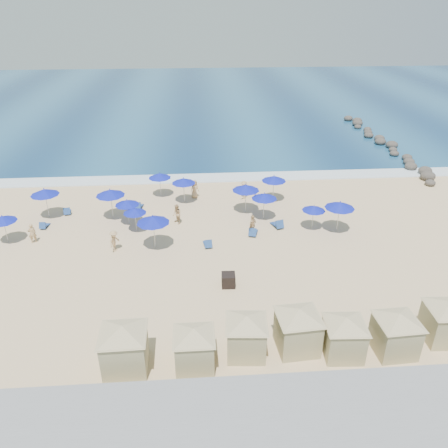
{
  "coord_description": "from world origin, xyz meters",
  "views": [
    {
      "loc": [
        0.32,
        -26.25,
        16.34
      ],
      "look_at": [
        2.45,
        3.0,
        1.16
      ],
      "focal_mm": 35.0,
      "sensor_mm": 36.0,
      "label": 1
    }
  ],
  "objects_px": {
    "umbrella_4": "(160,176)",
    "beachgoer_1": "(177,214)",
    "cabana_4": "(345,331)",
    "umbrella_1": "(3,219)",
    "rock_jetty": "(384,143)",
    "cabana_6": "(447,315)",
    "cabana_0": "(124,341)",
    "beachgoer_0": "(32,233)",
    "beachgoer_5": "(114,241)",
    "beachgoer_4": "(195,189)",
    "umbrella_8": "(264,196)",
    "cabana_5": "(397,328)",
    "umbrella_5": "(127,202)",
    "umbrella_11": "(340,205)",
    "beachgoer_3": "(244,190)",
    "cabana_3": "(298,324)",
    "umbrella_7": "(184,181)",
    "umbrella_9": "(274,178)",
    "beachgoer_2": "(253,225)",
    "umbrella_2": "(110,193)",
    "cabana_1": "(194,342)",
    "umbrella_3": "(135,211)",
    "umbrella_0": "(44,192)",
    "umbrella_10": "(314,208)",
    "trash_bin": "(228,280)",
    "umbrella_12": "(246,188)",
    "cabana_2": "(246,330)",
    "umbrella_6": "(153,220)"
  },
  "relations": [
    {
      "from": "beachgoer_4",
      "to": "beachgoer_5",
      "type": "relative_size",
      "value": 1.06
    },
    {
      "from": "trash_bin",
      "to": "cabana_1",
      "type": "bearing_deg",
      "value": -106.54
    },
    {
      "from": "umbrella_9",
      "to": "beachgoer_2",
      "type": "xyz_separation_m",
      "value": [
        -2.7,
        -6.32,
        -1.29
      ]
    },
    {
      "from": "cabana_1",
      "to": "umbrella_3",
      "type": "distance_m",
      "value": 15.18
    },
    {
      "from": "umbrella_10",
      "to": "beachgoer_2",
      "type": "bearing_deg",
      "value": -172.28
    },
    {
      "from": "cabana_4",
      "to": "umbrella_7",
      "type": "distance_m",
      "value": 21.21
    },
    {
      "from": "beachgoer_0",
      "to": "beachgoer_5",
      "type": "bearing_deg",
      "value": 135.0
    },
    {
      "from": "umbrella_11",
      "to": "beachgoer_3",
      "type": "bearing_deg",
      "value": 133.69
    },
    {
      "from": "umbrella_1",
      "to": "trash_bin",
      "type": "bearing_deg",
      "value": -22.9
    },
    {
      "from": "cabana_6",
      "to": "umbrella_8",
      "type": "distance_m",
      "value": 16.72
    },
    {
      "from": "umbrella_4",
      "to": "beachgoer_4",
      "type": "relative_size",
      "value": 1.37
    },
    {
      "from": "umbrella_12",
      "to": "cabana_5",
      "type": "bearing_deg",
      "value": -71.55
    },
    {
      "from": "cabana_0",
      "to": "beachgoer_3",
      "type": "xyz_separation_m",
      "value": [
        8.13,
        20.12,
        -0.8
      ]
    },
    {
      "from": "cabana_6",
      "to": "umbrella_0",
      "type": "height_order",
      "value": "cabana_6"
    },
    {
      "from": "cabana_6",
      "to": "umbrella_2",
      "type": "height_order",
      "value": "cabana_6"
    },
    {
      "from": "umbrella_10",
      "to": "beachgoer_4",
      "type": "xyz_separation_m",
      "value": [
        -9.24,
        6.85,
        -0.96
      ]
    },
    {
      "from": "umbrella_8",
      "to": "umbrella_12",
      "type": "xyz_separation_m",
      "value": [
        -1.36,
        1.37,
        0.21
      ]
    },
    {
      "from": "umbrella_8",
      "to": "umbrella_9",
      "type": "xyz_separation_m",
      "value": [
        1.42,
        3.6,
        0.09
      ]
    },
    {
      "from": "umbrella_5",
      "to": "umbrella_11",
      "type": "bearing_deg",
      "value": -8.58
    },
    {
      "from": "cabana_1",
      "to": "cabana_3",
      "type": "bearing_deg",
      "value": 8.91
    },
    {
      "from": "umbrella_12",
      "to": "cabana_3",
      "type": "bearing_deg",
      "value": -87.32
    },
    {
      "from": "cabana_0",
      "to": "cabana_2",
      "type": "xyz_separation_m",
      "value": [
        6.02,
        0.54,
        -0.13
      ]
    },
    {
      "from": "rock_jetty",
      "to": "cabana_6",
      "type": "distance_m",
      "value": 35.59
    },
    {
      "from": "cabana_3",
      "to": "umbrella_5",
      "type": "height_order",
      "value": "cabana_3"
    },
    {
      "from": "cabana_2",
      "to": "umbrella_11",
      "type": "height_order",
      "value": "cabana_2"
    },
    {
      "from": "cabana_3",
      "to": "umbrella_7",
      "type": "bearing_deg",
      "value": 107.6
    },
    {
      "from": "umbrella_2",
      "to": "umbrella_9",
      "type": "relative_size",
      "value": 1.08
    },
    {
      "from": "cabana_2",
      "to": "umbrella_8",
      "type": "xyz_separation_m",
      "value": [
        3.27,
        15.31,
        0.54
      ]
    },
    {
      "from": "umbrella_2",
      "to": "beachgoer_3",
      "type": "bearing_deg",
      "value": 16.12
    },
    {
      "from": "cabana_1",
      "to": "beachgoer_5",
      "type": "height_order",
      "value": "cabana_1"
    },
    {
      "from": "umbrella_4",
      "to": "beachgoer_1",
      "type": "height_order",
      "value": "umbrella_4"
    },
    {
      "from": "cabana_4",
      "to": "beachgoer_0",
      "type": "relative_size",
      "value": 2.66
    },
    {
      "from": "umbrella_0",
      "to": "beachgoer_1",
      "type": "height_order",
      "value": "umbrella_0"
    },
    {
      "from": "cabana_2",
      "to": "umbrella_2",
      "type": "relative_size",
      "value": 1.57
    },
    {
      "from": "umbrella_1",
      "to": "beachgoer_0",
      "type": "distance_m",
      "value": 2.28
    },
    {
      "from": "cabana_3",
      "to": "umbrella_12",
      "type": "xyz_separation_m",
      "value": [
        -0.77,
        16.5,
        0.68
      ]
    },
    {
      "from": "umbrella_7",
      "to": "umbrella_0",
      "type": "bearing_deg",
      "value": -169.0
    },
    {
      "from": "umbrella_0",
      "to": "beachgoer_2",
      "type": "distance_m",
      "value": 17.23
    },
    {
      "from": "umbrella_6",
      "to": "beachgoer_2",
      "type": "distance_m",
      "value": 7.68
    },
    {
      "from": "trash_bin",
      "to": "cabana_6",
      "type": "relative_size",
      "value": 0.2
    },
    {
      "from": "cabana_6",
      "to": "umbrella_1",
      "type": "height_order",
      "value": "cabana_6"
    },
    {
      "from": "cabana_5",
      "to": "beachgoer_1",
      "type": "bearing_deg",
      "value": 126.74
    },
    {
      "from": "umbrella_0",
      "to": "umbrella_2",
      "type": "xyz_separation_m",
      "value": [
        5.4,
        -0.61,
        0.04
      ]
    },
    {
      "from": "cabana_5",
      "to": "umbrella_9",
      "type": "bearing_deg",
      "value": 98.62
    },
    {
      "from": "beachgoer_3",
      "to": "beachgoer_1",
      "type": "bearing_deg",
      "value": -22.65
    },
    {
      "from": "umbrella_5",
      "to": "umbrella_8",
      "type": "xyz_separation_m",
      "value": [
        11.05,
        0.14,
        0.14
      ]
    },
    {
      "from": "cabana_4",
      "to": "umbrella_1",
      "type": "xyz_separation_m",
      "value": [
        -21.44,
        13.2,
        0.49
      ]
    },
    {
      "from": "umbrella_3",
      "to": "umbrella_1",
      "type": "bearing_deg",
      "value": -173.44
    },
    {
      "from": "cabana_3",
      "to": "umbrella_5",
      "type": "distance_m",
      "value": 18.28
    },
    {
      "from": "cabana_4",
      "to": "cabana_0",
      "type": "bearing_deg",
      "value": -179.33
    }
  ]
}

